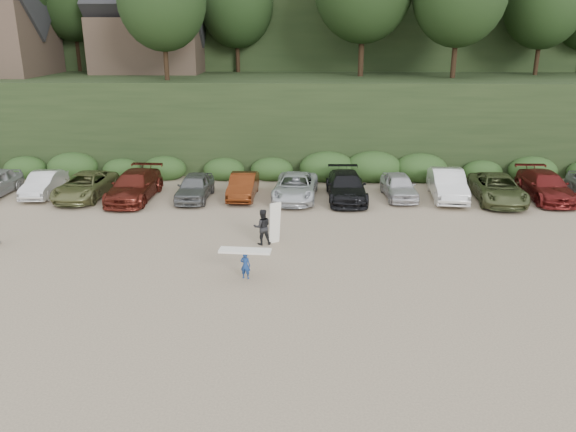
{
  "coord_description": "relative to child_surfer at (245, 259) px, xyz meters",
  "views": [
    {
      "loc": [
        -0.2,
        -20.73,
        9.25
      ],
      "look_at": [
        -0.84,
        3.0,
        1.3
      ],
      "focal_mm": 35.0,
      "sensor_mm": 36.0,
      "label": 1
    }
  ],
  "objects": [
    {
      "name": "hillside_backdrop",
      "position": [
        2.13,
        36.74,
        10.4
      ],
      "size": [
        90.0,
        41.5,
        28.0
      ],
      "color": "black",
      "rests_on": "ground"
    },
    {
      "name": "ground",
      "position": [
        2.39,
        0.82,
        -0.82
      ],
      "size": [
        120.0,
        120.0,
        0.0
      ],
      "primitive_type": "plane",
      "color": "tan",
      "rests_on": "ground"
    },
    {
      "name": "parked_cars",
      "position": [
        3.57,
        10.9,
        -0.07
      ],
      "size": [
        39.5,
        6.11,
        1.64
      ],
      "color": "#AEAFB3",
      "rests_on": "ground"
    },
    {
      "name": "adult_surfer",
      "position": [
        0.45,
        3.69,
        0.02
      ],
      "size": [
        1.31,
        0.78,
        1.94
      ],
      "color": "black",
      "rests_on": "ground"
    },
    {
      "name": "child_surfer",
      "position": [
        0.0,
        0.0,
        0.0
      ],
      "size": [
        2.04,
        0.71,
        1.2
      ],
      "color": "navy",
      "rests_on": "ground"
    }
  ]
}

